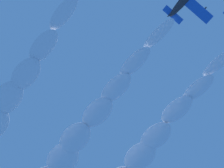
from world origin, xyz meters
TOP-DOWN VIEW (x-y plane):
  - smoke_trail_left_wingman at (-10.25, -28.02)m, footprint 18.35×36.73m

SIDE VIEW (x-z plane):
  - smoke_trail_left_wingman at x=-10.25m, z-range 47.97..57.15m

